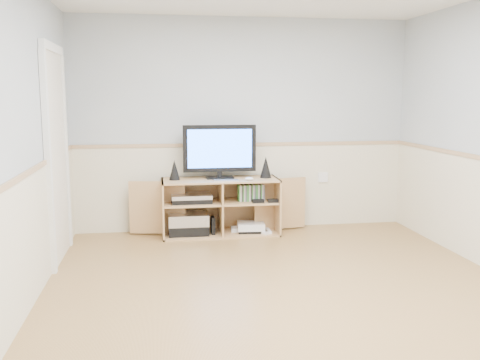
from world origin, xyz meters
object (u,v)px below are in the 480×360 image
media_cabinet (220,205)px  game_consoles (250,227)px  monitor (220,150)px  keyboard (226,180)px

media_cabinet → game_consoles: (0.34, -0.07, -0.26)m
media_cabinet → game_consoles: bearing=-11.6°
monitor → game_consoles: 0.98m
monitor → keyboard: size_ratio=3.03×
keyboard → monitor: bearing=111.8°
media_cabinet → keyboard: keyboard is taller
keyboard → game_consoles: bearing=30.2°
media_cabinet → keyboard: bearing=-75.5°
media_cabinet → monitor: bearing=-90.0°
keyboard → game_consoles: 0.67m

